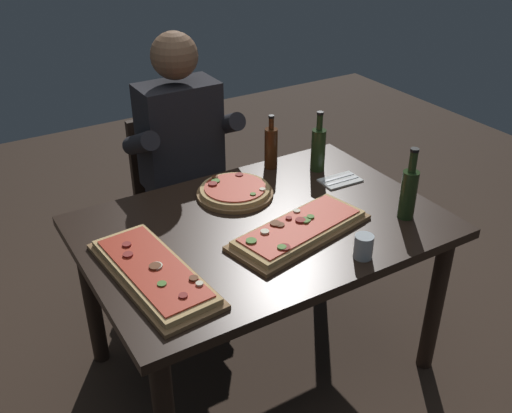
{
  "coord_description": "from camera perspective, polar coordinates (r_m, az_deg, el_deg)",
  "views": [
    {
      "loc": [
        -1.04,
        -1.67,
        1.94
      ],
      "look_at": [
        0.0,
        0.05,
        0.79
      ],
      "focal_mm": 40.93,
      "sensor_mm": 36.0,
      "label": 1
    }
  ],
  "objects": [
    {
      "name": "oil_bottle_amber",
      "position": [
        2.36,
        14.69,
        1.43
      ],
      "size": [
        0.07,
        0.07,
        0.3
      ],
      "color": "#233819",
      "rests_on": "dining_table"
    },
    {
      "name": "napkin_cutlery_set",
      "position": [
        2.64,
        8.22,
        2.55
      ],
      "size": [
        0.18,
        0.12,
        0.01
      ],
      "color": "white",
      "rests_on": "dining_table"
    },
    {
      "name": "pizza_rectangular_left",
      "position": [
        2.03,
        -10.0,
        -6.31
      ],
      "size": [
        0.29,
        0.62,
        0.05
      ],
      "color": "olive",
      "rests_on": "dining_table"
    },
    {
      "name": "pizza_rectangular_front",
      "position": [
        2.23,
        4.3,
        -2.26
      ],
      "size": [
        0.61,
        0.35,
        0.05
      ],
      "color": "olive",
      "rests_on": "dining_table"
    },
    {
      "name": "ground_plane",
      "position": [
        2.76,
        0.56,
        -14.8
      ],
      "size": [
        6.4,
        6.4,
        0.0
      ],
      "primitive_type": "plane",
      "color": "#38281E"
    },
    {
      "name": "pizza_round_far",
      "position": [
        2.49,
        -2.08,
        1.51
      ],
      "size": [
        0.33,
        0.33,
        0.05
      ],
      "color": "olive",
      "rests_on": "dining_table"
    },
    {
      "name": "dining_table",
      "position": [
        2.36,
        0.63,
        -3.58
      ],
      "size": [
        1.4,
        0.96,
        0.74
      ],
      "color": "black",
      "rests_on": "ground_plane"
    },
    {
      "name": "tumbler_near_camera",
      "position": [
        2.12,
        10.44,
        -4.0
      ],
      "size": [
        0.07,
        0.07,
        0.09
      ],
      "color": "silver",
      "rests_on": "dining_table"
    },
    {
      "name": "seated_diner",
      "position": [
        2.88,
        -6.97,
        5.04
      ],
      "size": [
        0.53,
        0.41,
        1.33
      ],
      "color": "#23232D",
      "rests_on": "ground_plane"
    },
    {
      "name": "wine_bottle_dark",
      "position": [
        2.69,
        6.1,
        5.69
      ],
      "size": [
        0.07,
        0.07,
        0.28
      ],
      "color": "#233819",
      "rests_on": "dining_table"
    },
    {
      "name": "diner_chair",
      "position": [
        3.1,
        -7.63,
        1.53
      ],
      "size": [
        0.44,
        0.44,
        0.87
      ],
      "color": "black",
      "rests_on": "ground_plane"
    },
    {
      "name": "vinegar_bottle_green",
      "position": [
        2.7,
        1.48,
        5.82
      ],
      "size": [
        0.06,
        0.06,
        0.26
      ],
      "color": "#47230F",
      "rests_on": "dining_table"
    }
  ]
}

